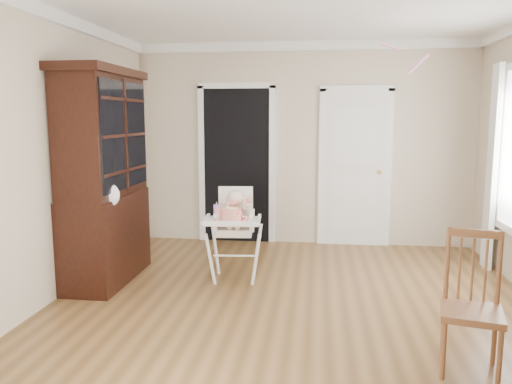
# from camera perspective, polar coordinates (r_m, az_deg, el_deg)

# --- Properties ---
(floor) EXTENTS (5.00, 5.00, 0.00)m
(floor) POSITION_cam_1_polar(r_m,az_deg,el_deg) (4.60, 4.10, -13.38)
(floor) COLOR brown
(floor) RESTS_ON ground
(wall_back) EXTENTS (4.50, 0.00, 4.50)m
(wall_back) POSITION_cam_1_polar(r_m,az_deg,el_deg) (6.78, 5.35, 5.40)
(wall_back) COLOR beige
(wall_back) RESTS_ON floor
(wall_left) EXTENTS (0.00, 5.00, 5.00)m
(wall_left) POSITION_cam_1_polar(r_m,az_deg,el_deg) (4.94, -22.83, 3.61)
(wall_left) COLOR beige
(wall_left) RESTS_ON floor
(crown_molding) EXTENTS (4.50, 5.00, 0.12)m
(crown_molding) POSITION_cam_1_polar(r_m,az_deg,el_deg) (4.37, 4.49, 20.71)
(crown_molding) COLOR white
(crown_molding) RESTS_ON ceiling
(doorway) EXTENTS (1.06, 0.05, 2.22)m
(doorway) POSITION_cam_1_polar(r_m,az_deg,el_deg) (6.87, -2.22, 3.46)
(doorway) COLOR black
(doorway) RESTS_ON wall_back
(closet_door) EXTENTS (0.96, 0.09, 2.13)m
(closet_door) POSITION_cam_1_polar(r_m,az_deg,el_deg) (6.80, 11.22, 2.53)
(closet_door) COLOR white
(closet_door) RESTS_ON wall_back
(high_chair) EXTENTS (0.62, 0.75, 1.00)m
(high_chair) POSITION_cam_1_polar(r_m,az_deg,el_deg) (5.26, -2.46, -3.52)
(high_chair) COLOR white
(high_chair) RESTS_ON floor
(baby) EXTENTS (0.29, 0.21, 0.41)m
(baby) POSITION_cam_1_polar(r_m,az_deg,el_deg) (5.26, -2.43, -2.08)
(baby) COLOR beige
(baby) RESTS_ON high_chair
(cake) EXTENTS (0.28, 0.28, 0.13)m
(cake) POSITION_cam_1_polar(r_m,az_deg,el_deg) (4.98, -2.94, -2.56)
(cake) COLOR silver
(cake) RESTS_ON high_chair
(sippy_cup) EXTENTS (0.07, 0.07, 0.17)m
(sippy_cup) POSITION_cam_1_polar(r_m,az_deg,el_deg) (5.16, -4.51, -2.11)
(sippy_cup) COLOR pink
(sippy_cup) RESTS_ON high_chair
(china_cabinet) EXTENTS (0.58, 1.31, 2.21)m
(china_cabinet) POSITION_cam_1_polar(r_m,az_deg,el_deg) (5.40, -16.94, 1.68)
(china_cabinet) COLOR black
(china_cabinet) RESTS_ON floor
(dining_chair) EXTENTS (0.47, 0.47, 0.95)m
(dining_chair) POSITION_cam_1_polar(r_m,az_deg,el_deg) (3.75, 23.43, -12.01)
(dining_chair) COLOR brown
(dining_chair) RESTS_ON floor
(streamer) EXTENTS (0.17, 0.48, 0.15)m
(streamer) POSITION_cam_1_polar(r_m,az_deg,el_deg) (5.46, 15.02, 15.78)
(streamer) COLOR pink
(streamer) RESTS_ON ceiling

